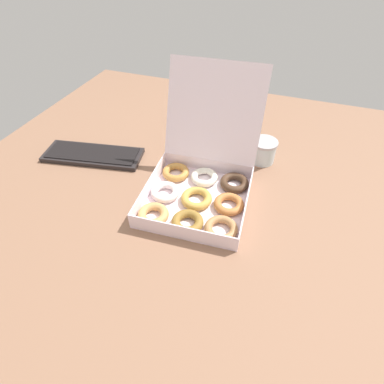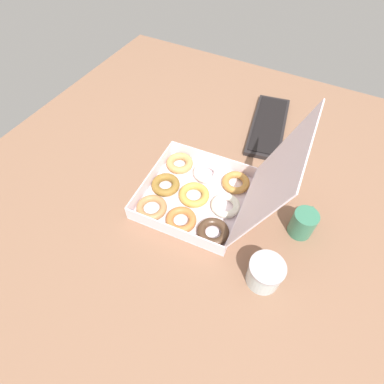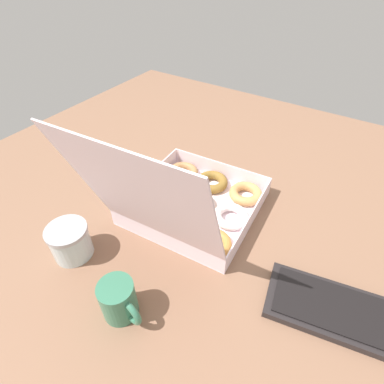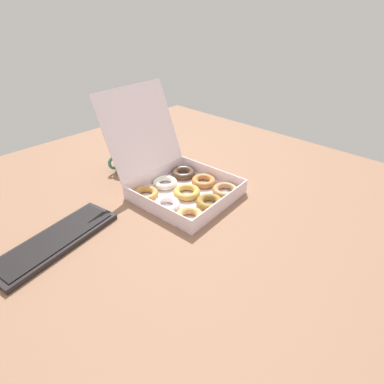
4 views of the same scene
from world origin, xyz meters
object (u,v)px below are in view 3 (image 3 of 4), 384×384
object	(u,v)px
keyboard	(362,319)
coffee_mug	(118,300)
donut_box	(191,203)
glass_jar	(70,241)

from	to	relation	value
keyboard	coffee_mug	bearing A→B (deg)	30.26
donut_box	keyboard	distance (cm)	49.00
keyboard	glass_jar	world-z (taller)	glass_jar
keyboard	glass_jar	bearing A→B (deg)	17.56
keyboard	coffee_mug	distance (cm)	51.63
coffee_mug	glass_jar	bearing A→B (deg)	-13.68
donut_box	coffee_mug	world-z (taller)	donut_box
donut_box	keyboard	xyz separation A→B (cm)	(-48.27, 7.80, -3.17)
glass_jar	donut_box	bearing A→B (deg)	-121.35
keyboard	glass_jar	xyz separation A→B (cm)	(65.69, 20.79, 3.54)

